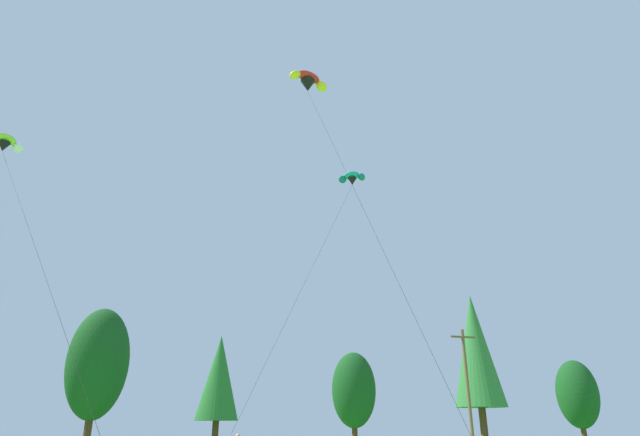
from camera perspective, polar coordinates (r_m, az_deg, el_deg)
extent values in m
cylinder|color=#472D19|center=(48.00, -23.90, -20.68)|extent=(0.58, 0.58, 2.85)
ellipsoid|color=#144719|center=(48.26, -22.89, -14.24)|extent=(4.87, 4.87, 8.91)
cylinder|color=#472D19|center=(49.41, -11.31, -22.16)|extent=(0.55, 0.55, 2.54)
cone|color=#236628|center=(49.59, -10.88, -16.52)|extent=(3.75, 3.75, 7.23)
ellipsoid|color=#144719|center=(53.04, 3.67, -18.03)|extent=(4.18, 4.18, 6.93)
cylinder|color=#472D19|center=(54.23, 17.32, -20.94)|extent=(0.66, 0.66, 3.74)
cone|color=#2D7033|center=(54.69, 16.47, -13.44)|extent=(4.76, 4.76, 10.63)
ellipsoid|color=#144719|center=(62.77, 26.07, -16.72)|extent=(4.11, 4.11, 6.71)
cylinder|color=brown|center=(45.45, 15.71, -17.47)|extent=(0.26, 0.26, 9.50)
cube|color=brown|center=(45.89, 15.18, -12.32)|extent=(2.20, 0.14, 0.14)
sphere|color=tan|center=(28.58, -8.89, -22.26)|extent=(0.22, 0.22, 0.22)
ellipsoid|color=#93D633|center=(36.21, -30.86, 7.32)|extent=(1.44, 1.40, 0.68)
ellipsoid|color=white|center=(36.38, -29.88, 6.59)|extent=(0.88, 0.86, 0.77)
cone|color=black|center=(36.07, -31.06, 6.63)|extent=(0.96, 0.96, 0.59)
cylinder|color=black|center=(25.51, -28.39, -2.93)|extent=(9.26, 14.33, 15.71)
ellipsoid|color=teal|center=(45.74, 3.46, 4.59)|extent=(1.65, 1.53, 0.80)
ellipsoid|color=#0F666B|center=(45.46, 4.51, 4.46)|extent=(0.92, 1.03, 0.89)
ellipsoid|color=#0F666B|center=(45.83, 2.44, 4.18)|extent=(0.99, 0.99, 0.89)
cone|color=black|center=(45.59, 3.51, 3.96)|extent=(1.05, 1.05, 0.65)
cylinder|color=black|center=(35.89, -1.32, -6.32)|extent=(10.38, 10.44, 19.76)
ellipsoid|color=red|center=(36.04, -1.25, 15.00)|extent=(1.89, 1.44, 0.66)
ellipsoid|color=yellow|center=(36.36, 0.15, 14.04)|extent=(1.11, 1.03, 0.85)
ellipsoid|color=yellow|center=(35.39, -2.71, 15.20)|extent=(1.07, 0.95, 0.85)
cone|color=black|center=(35.71, -1.34, 14.10)|extent=(1.22, 1.22, 0.81)
cylinder|color=black|center=(26.17, 4.96, 0.50)|extent=(3.37, 10.91, 21.27)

